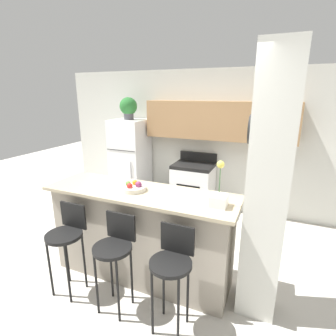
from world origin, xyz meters
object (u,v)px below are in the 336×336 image
Objects in this scene: bar_stool_mid at (115,248)px; orchid_vase at (219,197)px; refrigerator at (131,162)px; stove_range at (193,187)px; bar_stool_right at (172,264)px; potted_plant_on_fridge at (128,107)px; fruit_bowl at (134,187)px; trash_bin at (150,200)px; bar_stool_left at (67,236)px.

orchid_vase is at bearing 27.53° from bar_stool_mid.
bar_stool_mid is at bearing -152.47° from orchid_vase.
stove_range is at bearing 2.02° from refrigerator.
bar_stool_mid is at bearing 180.00° from bar_stool_right.
orchid_vase reaches higher than stove_range.
refrigerator is 2.97m from orchid_vase.
refrigerator is 4.02× the size of potted_plant_on_fridge.
fruit_bowl reaches higher than trash_bin.
refrigerator is 3.67× the size of orchid_vase.
bar_stool_left is 2.62× the size of trash_bin.
trash_bin is (-1.65, 1.76, -1.00)m from orchid_vase.
bar_stool_left is 1.65m from orchid_vase.
trash_bin is (0.53, -0.23, -1.69)m from potted_plant_on_fridge.
bar_stool_right is 0.75m from orchid_vase.
bar_stool_mid and bar_stool_right have the same top height.
bar_stool_left is 3.62× the size of fruit_bowl.
stove_range is 0.84m from trash_bin.
refrigerator is 1.33m from stove_range.
bar_stool_right is 2.43× the size of potted_plant_on_fridge.
bar_stool_left is at bearing 180.00° from bar_stool_right.
potted_plant_on_fridge reaches higher than bar_stool_left.
orchid_vase reaches higher than bar_stool_left.
potted_plant_on_fridge is (-0.00, 0.00, 1.05)m from refrigerator.
refrigerator is at bearing -177.98° from stove_range.
stove_range is 2.82× the size of trash_bin.
orchid_vase is 1.19× the size of trash_bin.
bar_stool_right is 2.65m from trash_bin.
fruit_bowl reaches higher than bar_stool_mid.
bar_stool_mid is at bearing 0.00° from bar_stool_left.
stove_range is 1.07× the size of bar_stool_left.
stove_range is 2.38× the size of orchid_vase.
trash_bin is at bearing -160.09° from stove_range.
trash_bin is (0.53, -0.23, -0.64)m from refrigerator.
refrigerator is 2.31m from fruit_bowl.
orchid_vase is (1.50, 0.47, 0.51)m from bar_stool_left.
stove_range is at bearing 76.43° from bar_stool_left.
stove_range is at bearing 88.08° from fruit_bowl.
potted_plant_on_fridge is at bearing -177.99° from stove_range.
fruit_bowl is at bearing 97.94° from bar_stool_mid.
bar_stool_right is at bearing -76.22° from stove_range.
bar_stool_right is at bearing -52.28° from potted_plant_on_fridge.
refrigerator is at bearing -64.11° from potted_plant_on_fridge.
bar_stool_mid is at bearing -82.06° from fruit_bowl.
fruit_bowl reaches higher than bar_stool_right.
bar_stool_right is 0.96m from fruit_bowl.
bar_stool_mid is 2.43× the size of potted_plant_on_fridge.
bar_stool_mid is 2.22× the size of orchid_vase.
stove_range is 2.09m from fruit_bowl.
stove_range is 1.91m from potted_plant_on_fridge.
bar_stool_mid is 1.00× the size of bar_stool_right.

